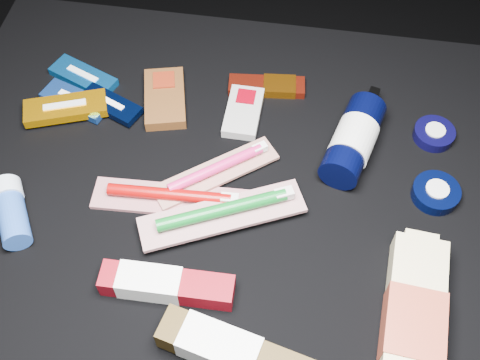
# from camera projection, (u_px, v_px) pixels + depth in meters

# --- Properties ---
(ground) EXTENTS (3.00, 3.00, 0.00)m
(ground) POSITION_uv_depth(u_px,v_px,m) (232.00, 295.00, 1.26)
(ground) COLOR black
(ground) RESTS_ON ground
(cloth_table) EXTENTS (0.98, 0.78, 0.40)m
(cloth_table) POSITION_uv_depth(u_px,v_px,m) (231.00, 251.00, 1.10)
(cloth_table) COLOR black
(cloth_table) RESTS_ON ground
(luna_bar_0) EXTENTS (0.13, 0.09, 0.02)m
(luna_bar_0) POSITION_uv_depth(u_px,v_px,m) (83.00, 77.00, 1.06)
(luna_bar_0) COLOR #0E5DAF
(luna_bar_0) RESTS_ON cloth_table
(luna_bar_1) EXTENTS (0.13, 0.08, 0.02)m
(luna_bar_1) POSITION_uv_depth(u_px,v_px,m) (75.00, 101.00, 1.02)
(luna_bar_1) COLOR blue
(luna_bar_1) RESTS_ON cloth_table
(luna_bar_2) EXTENTS (0.12, 0.08, 0.01)m
(luna_bar_2) POSITION_uv_depth(u_px,v_px,m) (111.00, 104.00, 1.01)
(luna_bar_2) COLOR black
(luna_bar_2) RESTS_ON cloth_table
(luna_bar_3) EXTENTS (0.15, 0.09, 0.02)m
(luna_bar_3) POSITION_uv_depth(u_px,v_px,m) (66.00, 108.00, 1.00)
(luna_bar_3) COLOR orange
(luna_bar_3) RESTS_ON cloth_table
(clif_bar_0) EXTENTS (0.10, 0.14, 0.02)m
(clif_bar_0) POSITION_uv_depth(u_px,v_px,m) (165.00, 96.00, 1.03)
(clif_bar_0) COLOR #522E13
(clif_bar_0) RESTS_ON cloth_table
(clif_bar_1) EXTENTS (0.06, 0.11, 0.02)m
(clif_bar_1) POSITION_uv_depth(u_px,v_px,m) (244.00, 110.00, 1.01)
(clif_bar_1) COLOR #A09F9A
(clif_bar_1) RESTS_ON cloth_table
(power_bar) EXTENTS (0.14, 0.05, 0.02)m
(power_bar) POSITION_uv_depth(u_px,v_px,m) (271.00, 86.00, 1.04)
(power_bar) COLOR maroon
(power_bar) RESTS_ON cloth_table
(lotion_bottle) EXTENTS (0.10, 0.20, 0.06)m
(lotion_bottle) POSITION_uv_depth(u_px,v_px,m) (354.00, 140.00, 0.95)
(lotion_bottle) COLOR black
(lotion_bottle) RESTS_ON cloth_table
(cream_tin_upper) EXTENTS (0.07, 0.07, 0.02)m
(cream_tin_upper) POSITION_uv_depth(u_px,v_px,m) (434.00, 134.00, 0.98)
(cream_tin_upper) COLOR black
(cream_tin_upper) RESTS_ON cloth_table
(cream_tin_lower) EXTENTS (0.07, 0.07, 0.02)m
(cream_tin_lower) POSITION_uv_depth(u_px,v_px,m) (436.00, 193.00, 0.92)
(cream_tin_lower) COLOR black
(cream_tin_lower) RESTS_ON cloth_table
(bodywash_bottle) EXTENTS (0.09, 0.23, 0.05)m
(bodywash_bottle) POSITION_uv_depth(u_px,v_px,m) (414.00, 315.00, 0.79)
(bodywash_bottle) COLOR beige
(bodywash_bottle) RESTS_ON cloth_table
(deodorant_stick) EXTENTS (0.09, 0.12, 0.05)m
(deodorant_stick) POSITION_uv_depth(u_px,v_px,m) (11.00, 211.00, 0.89)
(deodorant_stick) COLOR #244A9A
(deodorant_stick) RESTS_ON cloth_table
(toothbrush_pack_0) EXTENTS (0.24, 0.07, 0.03)m
(toothbrush_pack_0) POSITION_uv_depth(u_px,v_px,m) (172.00, 197.00, 0.91)
(toothbrush_pack_0) COLOR #AEA8A1
(toothbrush_pack_0) RESTS_ON cloth_table
(toothbrush_pack_1) EXTENTS (0.19, 0.16, 0.02)m
(toothbrush_pack_1) POSITION_uv_depth(u_px,v_px,m) (218.00, 170.00, 0.93)
(toothbrush_pack_1) COLOR #A8A29C
(toothbrush_pack_1) RESTS_ON cloth_table
(toothbrush_pack_2) EXTENTS (0.25, 0.16, 0.03)m
(toothbrush_pack_2) POSITION_uv_depth(u_px,v_px,m) (224.00, 212.00, 0.88)
(toothbrush_pack_2) COLOR silver
(toothbrush_pack_2) RESTS_ON cloth_table
(toothpaste_carton_red) EXTENTS (0.19, 0.05, 0.04)m
(toothpaste_carton_red) POSITION_uv_depth(u_px,v_px,m) (161.00, 284.00, 0.82)
(toothpaste_carton_red) COLOR maroon
(toothpaste_carton_red) RESTS_ON cloth_table
(toothpaste_carton_green) EXTENTS (0.22, 0.10, 0.04)m
(toothpaste_carton_green) POSITION_uv_depth(u_px,v_px,m) (233.00, 352.00, 0.76)
(toothpaste_carton_green) COLOR #34250B
(toothpaste_carton_green) RESTS_ON cloth_table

